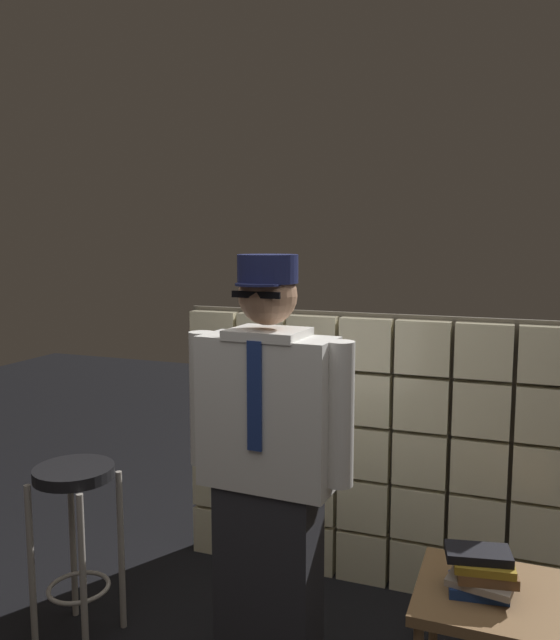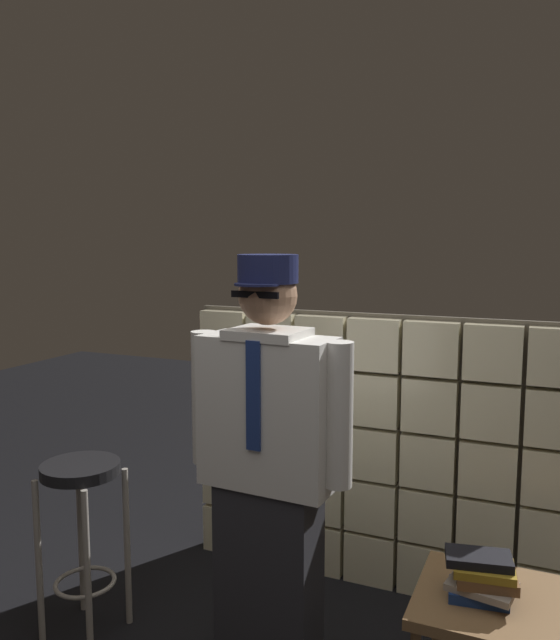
% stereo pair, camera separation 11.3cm
% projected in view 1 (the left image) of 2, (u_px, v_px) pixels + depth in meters
% --- Properties ---
extents(glass_block_wall, '(1.96, 0.10, 1.41)m').
position_uv_depth(glass_block_wall, '(365.00, 452.00, 3.20)').
color(glass_block_wall, beige).
rests_on(glass_block_wall, ground).
extents(standing_person, '(0.68, 0.29, 1.69)m').
position_uv_depth(standing_person, '(268.00, 468.00, 2.41)').
color(standing_person, '#28282D').
rests_on(standing_person, ground).
extents(bar_stool, '(0.34, 0.34, 0.78)m').
position_uv_depth(bar_stool, '(76.00, 512.00, 2.73)').
color(bar_stool, black).
rests_on(bar_stool, ground).
extents(side_table, '(0.52, 0.52, 0.48)m').
position_uv_depth(side_table, '(489.00, 607.00, 2.30)').
color(side_table, brown).
rests_on(side_table, ground).
extents(book_stack, '(0.27, 0.22, 0.16)m').
position_uv_depth(book_stack, '(482.00, 572.00, 2.27)').
color(book_stack, navy).
rests_on(book_stack, side_table).
extents(coffee_mug, '(0.13, 0.08, 0.09)m').
position_uv_depth(coffee_mug, '(469.00, 565.00, 2.38)').
color(coffee_mug, silver).
rests_on(coffee_mug, side_table).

